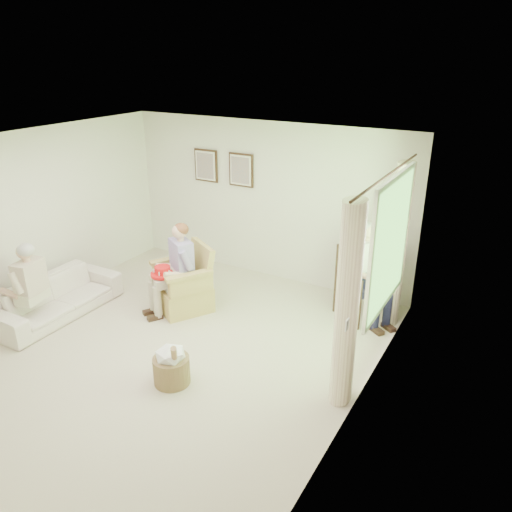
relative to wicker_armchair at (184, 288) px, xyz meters
name	(u,v)px	position (x,y,z in m)	size (l,w,h in m)	color
floor	(164,350)	(0.48, -1.09, -0.31)	(5.50, 5.50, 0.00)	beige
back_wall	(266,202)	(0.48, 1.66, 0.99)	(5.00, 0.04, 2.60)	silver
left_wall	(20,225)	(-2.02, -1.09, 0.99)	(0.04, 5.50, 2.60)	silver
right_wall	(357,307)	(2.98, -1.09, 0.99)	(0.04, 5.50, 2.60)	silver
ceiling	(147,149)	(0.48, -1.09, 2.29)	(5.00, 5.50, 0.02)	white
window	(390,241)	(2.94, 0.11, 1.27)	(0.13, 2.50, 1.63)	#2D6B23
curtain_left	(347,307)	(2.81, -0.87, 0.84)	(0.34, 0.34, 2.30)	#FFF1C7
curtain_right	(397,247)	(2.81, 1.09, 0.84)	(0.34, 0.34, 2.30)	#FFF1C7
framed_print_left	(206,166)	(-0.67, 1.62, 1.47)	(0.45, 0.05, 0.55)	#382114
framed_print_right	(241,170)	(0.03, 1.62, 1.47)	(0.45, 0.05, 0.55)	#382114
wicker_armchair	(184,288)	(0.00, 0.00, 0.00)	(0.76, 0.76, 0.98)	tan
wood_armchair	(368,278)	(2.43, 1.17, 0.26)	(0.67, 0.63, 1.04)	black
sofa	(57,298)	(-1.47, -1.11, -0.03)	(0.74, 1.90, 0.56)	white
person_wicker	(177,263)	(0.00, -0.13, 0.45)	(0.40, 0.63, 1.32)	#BFB69A
person_dark	(366,265)	(2.43, 1.00, 0.52)	(0.40, 0.63, 1.40)	#171834
person_sofa	(26,283)	(-1.47, -1.54, 0.38)	(0.42, 0.62, 1.23)	beige
red_hat	(163,272)	(-0.13, -0.30, 0.36)	(0.35, 0.35, 0.14)	red
hatbox	(171,365)	(1.00, -1.57, -0.07)	(0.54, 0.54, 0.63)	tan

